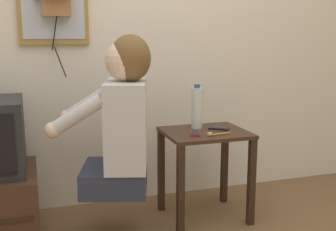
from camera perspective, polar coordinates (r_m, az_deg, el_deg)
wall_back at (r=2.89m, az=-6.19°, el=13.16°), size 6.80×0.05×2.55m
side_table at (r=2.66m, az=5.02°, el=-4.85°), size 0.51×0.43×0.57m
person at (r=2.35m, az=-6.28°, el=-0.34°), size 0.61×0.53×0.88m
cell_phone_held at (r=2.55m, az=3.70°, el=-2.39°), size 0.10×0.14×0.01m
cell_phone_spare at (r=2.69m, az=6.90°, el=-1.72°), size 0.13×0.12×0.01m
water_bottle at (r=2.68m, az=3.93°, el=1.08°), size 0.07×0.07×0.28m
toothbrush at (r=2.53m, az=6.67°, el=-2.50°), size 0.16×0.03×0.02m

